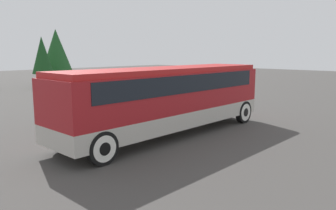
% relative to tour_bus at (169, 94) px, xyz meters
% --- Properties ---
extents(ground_plane, '(120.00, 120.00, 0.00)m').
position_rel_tour_bus_xyz_m(ground_plane, '(-0.10, -0.00, -1.88)').
color(ground_plane, '#423F3D').
extents(tour_bus, '(11.23, 2.70, 3.08)m').
position_rel_tour_bus_xyz_m(tour_bus, '(0.00, 0.00, 0.00)').
color(tour_bus, '#B7B2A8').
rests_on(tour_bus, ground_plane).
extents(parked_car_near, '(4.71, 1.97, 1.38)m').
position_rel_tour_bus_xyz_m(parked_car_near, '(-0.06, 5.27, -1.18)').
color(parked_car_near, '#7A6B5B').
rests_on(parked_car_near, ground_plane).
extents(parked_car_mid, '(4.28, 1.90, 1.53)m').
position_rel_tour_bus_xyz_m(parked_car_mid, '(4.25, 6.16, -1.12)').
color(parked_car_mid, maroon).
rests_on(parked_car_mid, ground_plane).
extents(tree_left, '(2.14, 2.14, 5.37)m').
position_rel_tour_bus_xyz_m(tree_left, '(5.25, 22.74, 1.56)').
color(tree_left, brown).
rests_on(tree_left, ground_plane).
extents(tree_center, '(3.36, 3.36, 6.34)m').
position_rel_tour_bus_xyz_m(tree_center, '(7.98, 24.83, 2.09)').
color(tree_center, brown).
rests_on(tree_center, ground_plane).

